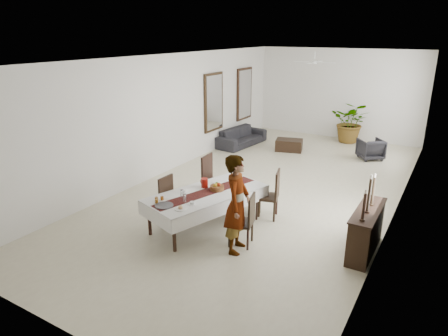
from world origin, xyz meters
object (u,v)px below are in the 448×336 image
dining_table_top (206,194)px  red_pitcher (205,183)px  sideboard_body (366,232)px  sofa (242,137)px  woman (237,204)px

dining_table_top → red_pitcher: 0.31m
sideboard_body → sofa: size_ratio=0.66×
woman → sideboard_body: (2.00, 1.09, -0.49)m
dining_table_top → woman: (0.99, -0.54, 0.21)m
sofa → woman: bearing=-145.9°
sideboard_body → sofa: 7.39m
woman → sofa: (-3.26, 6.27, -0.60)m
dining_table_top → sofa: bearing=129.7°
dining_table_top → sideboard_body: size_ratio=1.70×
dining_table_top → woman: bearing=-10.6°
dining_table_top → red_pitcher: size_ratio=12.00×
red_pitcher → sideboard_body: (3.17, 0.34, -0.41)m
red_pitcher → woman: 1.39m
red_pitcher → sofa: (-2.09, 5.52, -0.52)m
woman → dining_table_top: bearing=47.9°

